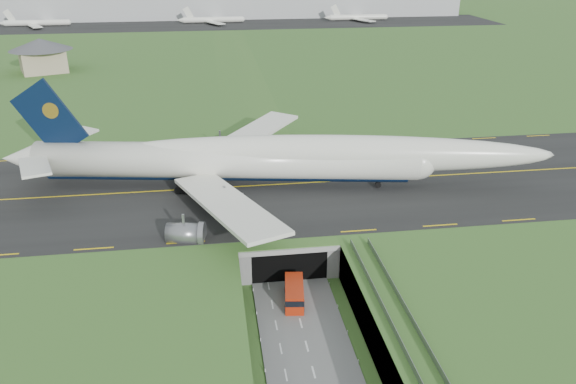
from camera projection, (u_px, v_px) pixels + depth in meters
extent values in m
plane|color=#335E25|center=(297.00, 312.00, 81.99)|extent=(900.00, 900.00, 0.00)
cube|color=gray|center=(298.00, 294.00, 80.76)|extent=(800.00, 800.00, 6.00)
cube|color=slate|center=(306.00, 344.00, 75.16)|extent=(12.00, 75.00, 0.20)
cube|color=black|center=(271.00, 185.00, 109.35)|extent=(800.00, 44.00, 0.18)
cube|color=gray|center=(281.00, 220.00, 96.93)|extent=(16.00, 22.00, 1.00)
cube|color=gray|center=(241.00, 235.00, 97.05)|extent=(2.00, 22.00, 6.00)
cube|color=gray|center=(320.00, 230.00, 98.84)|extent=(2.00, 22.00, 6.00)
cube|color=black|center=(285.00, 249.00, 93.63)|extent=(12.00, 12.00, 5.00)
cube|color=#A8A8A3|center=(290.00, 251.00, 86.89)|extent=(17.00, 0.50, 0.80)
cube|color=#A8A8A3|center=(417.00, 358.00, 64.30)|extent=(3.00, 53.00, 0.50)
cube|color=gray|center=(406.00, 354.00, 63.81)|extent=(0.06, 53.00, 1.00)
cube|color=gray|center=(430.00, 352.00, 64.17)|extent=(0.06, 53.00, 1.00)
cylinder|color=#A8A8A3|center=(408.00, 364.00, 67.78)|extent=(0.90, 0.90, 5.60)
cylinder|color=#A8A8A3|center=(379.00, 306.00, 78.63)|extent=(0.90, 0.90, 5.60)
cylinder|color=white|center=(227.00, 160.00, 106.52)|extent=(72.67, 18.54, 6.83)
sphere|color=white|center=(418.00, 162.00, 105.75)|extent=(7.69, 7.69, 6.69)
cone|color=white|center=(21.00, 159.00, 107.35)|extent=(8.42, 7.61, 6.48)
ellipsoid|color=white|center=(330.00, 154.00, 105.47)|extent=(83.63, 19.82, 7.17)
ellipsoid|color=black|center=(413.00, 158.00, 105.42)|extent=(5.20, 3.72, 2.39)
cylinder|color=black|center=(227.00, 173.00, 107.60)|extent=(68.45, 14.04, 2.87)
cube|color=white|center=(246.00, 137.00, 122.49)|extent=(26.05, 29.45, 2.87)
cube|color=white|center=(69.00, 138.00, 113.87)|extent=(10.94, 12.24, 1.09)
cube|color=white|center=(227.00, 204.00, 91.32)|extent=(18.25, 32.54, 2.87)
cube|color=white|center=(35.00, 166.00, 99.26)|extent=(8.30, 12.66, 1.09)
cube|color=black|center=(50.00, 119.00, 103.95)|extent=(13.49, 2.84, 15.09)
cylinder|color=gold|center=(51.00, 110.00, 103.28)|extent=(3.07, 1.22, 2.99)
cylinder|color=slate|center=(237.00, 163.00, 117.53)|extent=(6.05, 4.38, 3.52)
cylinder|color=slate|center=(220.00, 145.00, 127.86)|extent=(6.05, 4.38, 3.52)
cylinder|color=slate|center=(225.00, 204.00, 99.03)|extent=(6.05, 4.38, 3.52)
cylinder|color=slate|center=(185.00, 234.00, 88.91)|extent=(6.05, 4.38, 3.52)
cylinder|color=black|center=(378.00, 185.00, 107.83)|extent=(1.24, 0.72, 1.17)
cube|color=black|center=(203.00, 182.00, 108.49)|extent=(7.53, 8.41, 1.49)
cube|color=#AF250B|center=(294.00, 293.00, 83.43)|extent=(3.60, 7.51, 2.89)
cube|color=black|center=(294.00, 290.00, 83.20)|extent=(3.67, 7.61, 0.96)
cube|color=black|center=(294.00, 300.00, 83.92)|extent=(3.35, 7.01, 0.48)
cylinder|color=black|center=(286.00, 309.00, 81.68)|extent=(0.45, 0.90, 0.87)
cylinder|color=black|center=(286.00, 290.00, 86.07)|extent=(0.45, 0.90, 0.87)
cylinder|color=black|center=(303.00, 309.00, 81.70)|extent=(0.45, 0.90, 0.87)
cylinder|color=black|center=(302.00, 290.00, 86.10)|extent=(0.45, 0.90, 0.87)
cube|color=tan|center=(43.00, 61.00, 203.82)|extent=(19.25, 19.25, 7.96)
cone|color=#4C4C51|center=(40.00, 44.00, 201.39)|extent=(28.23, 28.23, 3.98)
cube|color=#B2B2B2|center=(223.00, 6.00, 347.79)|extent=(300.00, 22.00, 15.00)
cube|color=black|center=(225.00, 24.00, 323.65)|extent=(320.00, 50.00, 0.08)
cylinder|color=white|center=(37.00, 23.00, 313.97)|extent=(34.00, 3.20, 3.20)
cylinder|color=white|center=(213.00, 20.00, 326.48)|extent=(34.00, 3.20, 3.20)
cylinder|color=white|center=(358.00, 17.00, 337.56)|extent=(34.00, 3.20, 3.20)
ellipsoid|color=slate|center=(357.00, 9.00, 487.79)|extent=(260.00, 91.00, 44.00)
ellipsoid|color=slate|center=(570.00, 6.00, 513.33)|extent=(180.00, 63.00, 60.00)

